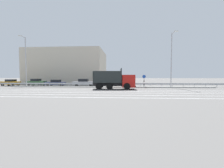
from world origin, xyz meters
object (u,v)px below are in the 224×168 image
Objects in this scene: parked_car_1 at (11,83)px; parked_car_3 at (56,83)px; dump_truck at (119,82)px; street_lamp_0 at (25,60)px; parked_car_4 at (84,82)px; parked_car_2 at (36,82)px; parked_car_5 at (113,83)px; median_road_sign at (144,81)px; street_lamp_1 at (172,58)px.

parked_car_1 reaches higher than parked_car_3.
street_lamp_0 is (-18.56, 3.85, 4.15)m from dump_truck.
street_lamp_0 is 7.22m from parked_car_3.
dump_truck is 15.30m from parked_car_3.
parked_car_4 is at bearing -85.38° from parked_car_1.
parked_car_2 is 16.90m from parked_car_5.
parked_car_1 is (-24.13, 6.75, -0.50)m from dump_truck.
street_lamp_0 is at bearing 179.88° from median_road_sign.
street_lamp_1 is (9.50, 3.52, 4.22)m from dump_truck.
street_lamp_0 is 12.24m from parked_car_4.
street_lamp_1 is at bearing 73.77° from parked_car_4.
median_road_sign is (4.62, 3.80, 0.01)m from dump_truck.
parked_car_4 is (-12.31, 3.28, -0.46)m from median_road_sign.
parked_car_3 is at bearing 29.93° from street_lamp_0.
street_lamp_0 reaches higher than parked_car_4.
median_road_sign is 6.97m from parked_car_5.
street_lamp_1 is at bearing 79.02° from parked_car_2.
street_lamp_1 is at bearing -99.32° from parked_car_3.
parked_car_1 is 1.01× the size of parked_car_2.
parked_car_5 is at bearing 85.43° from parked_car_4.
parked_car_3 is (-23.30, 3.07, -4.75)m from street_lamp_1.
dump_truck is 5.98m from median_road_sign.
parked_car_2 reaches higher than parked_car_1.
street_lamp_1 is 28.54m from parked_car_2.
median_road_sign is 0.60× the size of parked_car_1.
dump_truck is 19.76m from parked_car_2.
parked_car_2 is (0.15, 3.32, -4.60)m from street_lamp_0.
dump_truck reaches higher than median_road_sign.
dump_truck is 2.91× the size of median_road_sign.
parked_car_3 is at bearing 172.49° from street_lamp_1.
parked_car_4 is (6.11, 0.49, 0.07)m from parked_car_3.
dump_truck is 0.70× the size of street_lamp_1.
parked_car_2 is at bearing -114.89° from dump_truck.
street_lamp_1 is at bearing -3.27° from median_road_sign.
median_road_sign is 23.28m from parked_car_2.
dump_truck is at bearing -140.58° from median_road_sign.
street_lamp_0 is 2.42× the size of parked_car_5.
street_lamp_1 is 2.42× the size of parked_car_3.
dump_truck is at bearing -117.35° from parked_car_3.
parked_car_3 is at bearing 79.34° from parked_car_2.
median_road_sign is at bearing 70.54° from parked_car_4.
dump_truck reaches higher than parked_car_2.
street_lamp_1 is at bearing 106.71° from dump_truck.
parked_car_5 is (12.28, 0.48, -0.04)m from parked_car_3.
parked_car_5 is (-6.13, 3.28, -0.57)m from median_road_sign.
street_lamp_1 is (28.06, -0.33, 0.07)m from street_lamp_0.
parked_car_1 is 22.62m from parked_car_5.
street_lamp_0 reaches higher than parked_car_3.
dump_truck reaches higher than parked_car_3.
median_road_sign reaches higher than parked_car_5.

